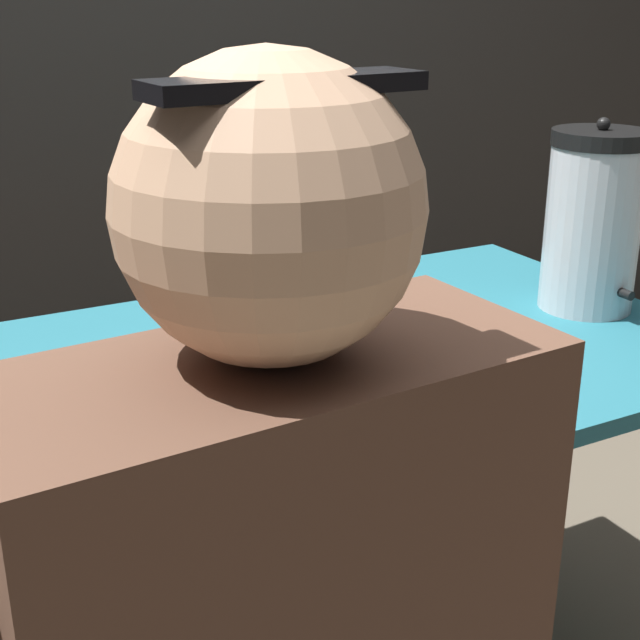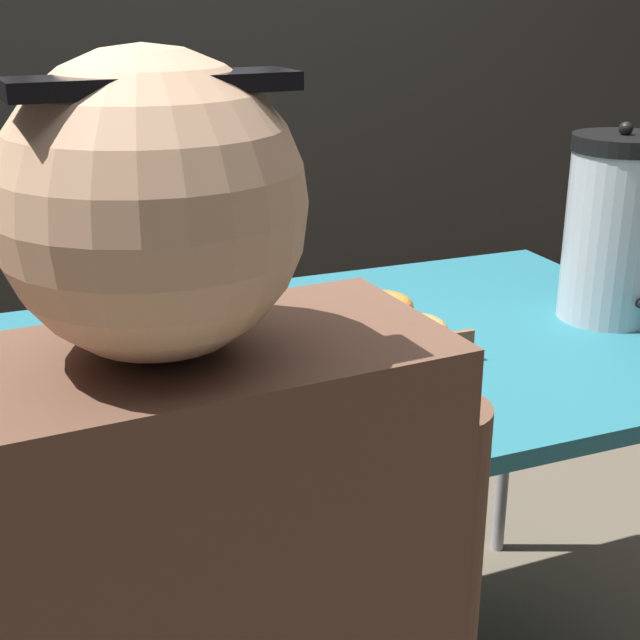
# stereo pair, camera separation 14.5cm
# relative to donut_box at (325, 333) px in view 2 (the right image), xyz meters

# --- Properties ---
(back_wall) EXTENTS (6.00, 0.11, 2.52)m
(back_wall) POSITION_rel_donut_box_xyz_m (-0.03, 1.19, 0.47)
(back_wall) COLOR #282623
(back_wall) RESTS_ON ground
(folding_table) EXTENTS (1.37, 0.81, 0.77)m
(folding_table) POSITION_rel_donut_box_xyz_m (-0.03, -0.03, -0.07)
(folding_table) COLOR #236675
(folding_table) RESTS_ON ground
(donut_box) EXTENTS (0.43, 0.31, 0.05)m
(donut_box) POSITION_rel_donut_box_xyz_m (0.00, 0.00, 0.00)
(donut_box) COLOR brown
(donut_box) RESTS_ON folding_table
(coffee_urn) EXTENTS (0.18, 0.20, 0.35)m
(coffee_urn) POSITION_rel_donut_box_xyz_m (0.53, -0.06, 0.14)
(coffee_urn) COLOR silver
(coffee_urn) RESTS_ON folding_table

